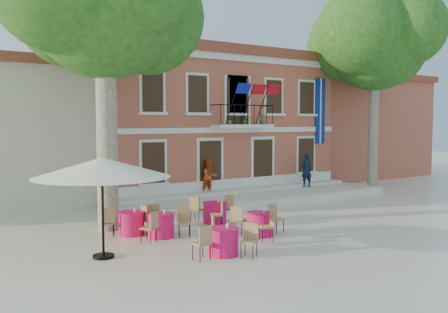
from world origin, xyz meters
TOP-DOWN VIEW (x-y plane):
  - ground at (0.00, 0.00)m, footprint 90.00×90.00m
  - main_building at (2.00, 9.99)m, footprint 13.50×9.59m
  - neighbor_east at (14.00, 11.00)m, footprint 9.40×9.40m
  - terrace at (2.00, 4.40)m, footprint 14.00×3.40m
  - plane_tree_west at (-6.17, 2.16)m, footprint 5.33×5.33m
  - plane_tree_east at (9.75, 4.03)m, footprint 5.60×5.60m
  - patio_umbrella at (-7.57, -1.13)m, footprint 3.70×3.70m
  - pedestrian_navy at (5.77, 5.04)m, footprint 0.70×0.52m
  - pedestrian_orange at (0.19, 5.69)m, footprint 0.82×0.65m
  - cafe_table_0 at (-5.18, 0.15)m, footprint 1.87×1.68m
  - cafe_table_1 at (-2.39, -1.46)m, footprint 1.71×1.86m
  - cafe_table_2 at (-4.71, -2.75)m, footprint 1.69×1.87m
  - cafe_table_3 at (-5.82, 1.00)m, footprint 1.96×0.96m
  - cafe_table_4 at (-2.52, 1.06)m, footprint 1.64×1.87m

SIDE VIEW (x-z plane):
  - ground at x=0.00m, z-range 0.00..0.00m
  - terrace at x=2.00m, z-range 0.00..0.30m
  - cafe_table_3 at x=-5.82m, z-range -0.05..0.90m
  - cafe_table_0 at x=-5.18m, z-range -0.05..0.90m
  - cafe_table_1 at x=-2.39m, z-range -0.05..0.90m
  - cafe_table_2 at x=-4.71m, z-range -0.05..0.90m
  - cafe_table_4 at x=-2.52m, z-range -0.05..0.90m
  - pedestrian_orange at x=0.19m, z-range 0.30..1.92m
  - pedestrian_navy at x=5.77m, z-range 0.30..2.05m
  - patio_umbrella at x=-7.57m, z-range 1.10..3.84m
  - neighbor_east at x=14.00m, z-range 0.02..6.42m
  - main_building at x=2.00m, z-range 0.03..7.53m
  - plane_tree_west at x=-6.17m, z-range 2.48..12.95m
  - plane_tree_east at x=9.75m, z-range 2.65..13.65m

